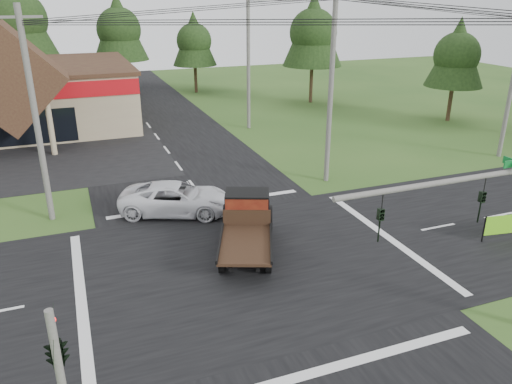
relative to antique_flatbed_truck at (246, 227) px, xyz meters
name	(u,v)px	position (x,y,z in m)	size (l,w,h in m)	color
ground	(250,263)	(-0.21, -1.06, -1.24)	(120.00, 120.00, 0.00)	#2B4D1B
road_ns	(250,263)	(-0.21, -1.06, -1.23)	(12.00, 120.00, 0.02)	black
road_ew	(250,263)	(-0.21, -1.06, -1.23)	(120.00, 12.00, 0.02)	black
traffic_signal_mast	(511,218)	(5.61, -8.56, 3.19)	(8.12, 0.24, 7.00)	#595651
traffic_signal_corner	(54,338)	(-7.71, -8.38, 2.29)	(0.53, 2.48, 4.40)	#595651
utility_pole_nw	(35,117)	(-8.21, 6.94, 4.15)	(2.00, 0.30, 10.50)	#595651
utility_pole_ne	(331,86)	(7.79, 6.94, 4.65)	(2.00, 0.30, 11.50)	#595651
utility_pole_far	(512,83)	(21.79, 6.94, 4.00)	(2.00, 0.30, 10.20)	#595651
utility_pole_n	(248,60)	(7.79, 20.94, 4.50)	(2.00, 0.30, 11.20)	#595651
tree_row_c	(18,16)	(-10.21, 39.94, 7.48)	(7.28, 7.28, 13.13)	#332316
tree_row_d	(119,27)	(-0.21, 40.94, 6.14)	(6.16, 6.16, 11.11)	#332316
tree_row_e	(194,39)	(7.79, 38.94, 4.79)	(5.04, 5.04, 9.09)	#332316
tree_side_ne	(313,30)	(17.79, 28.94, 6.14)	(6.16, 6.16, 11.11)	#332316
tree_side_e_near	(457,53)	(25.79, 16.94, 4.79)	(5.04, 5.04, 9.09)	#332316
antique_flatbed_truck	(246,227)	(0.00, 0.00, 0.00)	(2.26, 5.93, 2.48)	#53110B
white_pickup	(176,198)	(-1.98, 5.40, -0.42)	(2.70, 5.87, 1.63)	white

